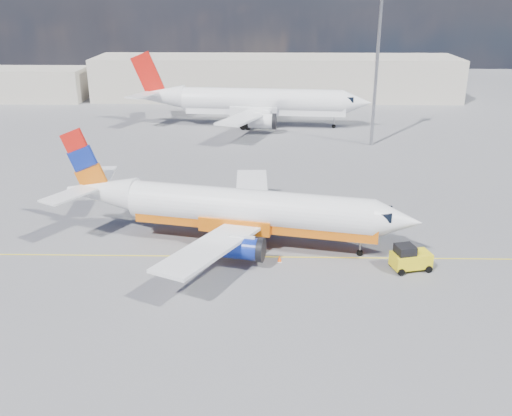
{
  "coord_description": "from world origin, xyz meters",
  "views": [
    {
      "loc": [
        3.52,
        -38.45,
        20.18
      ],
      "look_at": [
        2.59,
        4.88,
        3.5
      ],
      "focal_mm": 40.0,
      "sensor_mm": 36.0,
      "label": 1
    }
  ],
  "objects_px": {
    "traffic_cone": "(279,259)",
    "gse_tug": "(410,258)",
    "main_jet": "(238,209)",
    "second_jet": "(254,102)"
  },
  "relations": [
    {
      "from": "main_jet",
      "to": "second_jet",
      "type": "bearing_deg",
      "value": 101.89
    },
    {
      "from": "second_jet",
      "to": "gse_tug",
      "type": "relative_size",
      "value": 11.58
    },
    {
      "from": "traffic_cone",
      "to": "main_jet",
      "type": "bearing_deg",
      "value": 135.36
    },
    {
      "from": "gse_tug",
      "to": "main_jet",
      "type": "bearing_deg",
      "value": 147.13
    },
    {
      "from": "second_jet",
      "to": "gse_tug",
      "type": "xyz_separation_m",
      "value": [
        13.04,
        -48.89,
        -2.79
      ]
    },
    {
      "from": "traffic_cone",
      "to": "gse_tug",
      "type": "bearing_deg",
      "value": -6.66
    },
    {
      "from": "second_jet",
      "to": "main_jet",
      "type": "bearing_deg",
      "value": -85.08
    },
    {
      "from": "gse_tug",
      "to": "traffic_cone",
      "type": "height_order",
      "value": "gse_tug"
    },
    {
      "from": "gse_tug",
      "to": "traffic_cone",
      "type": "distance_m",
      "value": 10.02
    },
    {
      "from": "main_jet",
      "to": "gse_tug",
      "type": "height_order",
      "value": "main_jet"
    }
  ]
}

